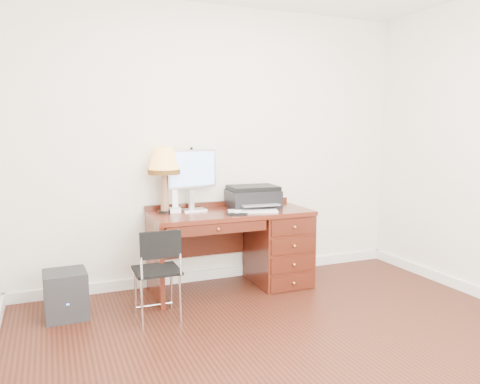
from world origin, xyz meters
name	(u,v)px	position (x,y,z in m)	size (l,w,h in m)	color
ground	(304,351)	(0.00, 0.00, 0.00)	(4.00, 4.00, 0.00)	black
room_shell	(265,311)	(0.00, 0.63, 0.05)	(4.00, 4.00, 4.00)	white
desk	(261,243)	(0.32, 1.40, 0.41)	(1.50, 0.67, 0.75)	#551D12
monitor	(192,172)	(-0.31, 1.59, 1.11)	(0.50, 0.20, 0.58)	silver
keyboard	(253,211)	(0.17, 1.27, 0.76)	(0.46, 0.13, 0.02)	white
mouse_pad	(237,213)	(-0.01, 1.22, 0.76)	(0.20, 0.20, 0.04)	black
printer	(253,197)	(0.28, 1.52, 0.86)	(0.51, 0.41, 0.21)	black
leg_lamp	(164,165)	(-0.59, 1.55, 1.19)	(0.29, 0.29, 0.60)	black
phone	(175,206)	(-0.50, 1.53, 0.81)	(0.11, 0.11, 0.21)	white
pen_cup	(233,201)	(0.11, 1.62, 0.80)	(0.09, 0.09, 0.11)	black
chair	(158,265)	(-0.81, 0.89, 0.45)	(0.36, 0.36, 0.75)	black
equipment_box	(66,294)	(-1.49, 1.25, 0.19)	(0.33, 0.33, 0.38)	black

